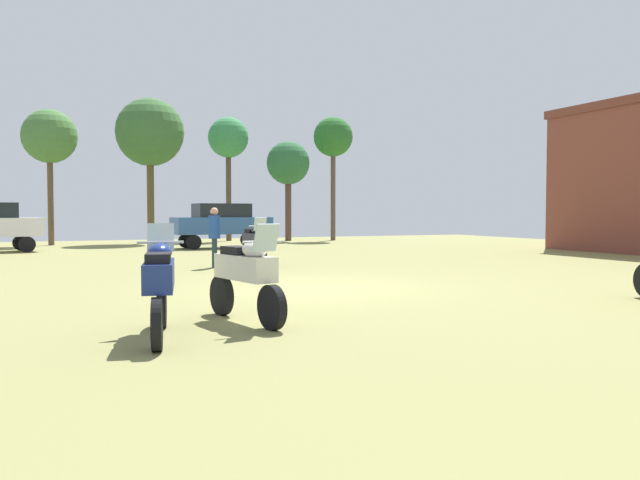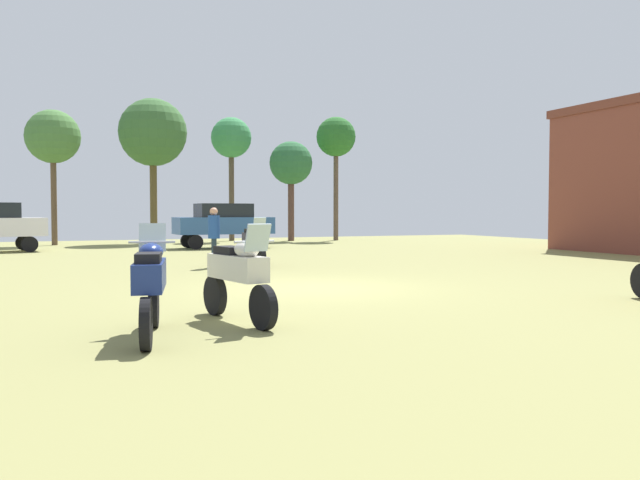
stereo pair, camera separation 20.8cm
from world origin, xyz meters
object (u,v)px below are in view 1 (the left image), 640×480
(car_2, at_px, (222,222))
(tree_3, at_px, (228,140))
(motorcycle_1, at_px, (254,242))
(tree_5, at_px, (288,164))
(motorcycle_6, at_px, (159,282))
(motorcycle_3, at_px, (246,274))
(tree_6, at_px, (150,133))
(person_2, at_px, (214,233))
(tree_1, at_px, (49,137))
(tree_4, at_px, (333,139))

(car_2, relative_size, tree_3, 0.63)
(motorcycle_1, height_order, tree_5, tree_5)
(motorcycle_1, bearing_deg, car_2, -98.63)
(motorcycle_1, height_order, motorcycle_6, motorcycle_1)
(motorcycle_3, xyz_separation_m, tree_3, (6.83, 26.28, 4.96))
(motorcycle_1, relative_size, tree_6, 0.29)
(motorcycle_1, relative_size, person_2, 1.25)
(motorcycle_1, distance_m, car_2, 10.07)
(tree_3, height_order, tree_6, tree_6)
(motorcycle_1, relative_size, motorcycle_6, 1.01)
(motorcycle_6, bearing_deg, tree_1, 103.76)
(motorcycle_3, relative_size, tree_3, 0.31)
(motorcycle_1, distance_m, tree_1, 17.09)
(tree_1, bearing_deg, tree_5, 0.29)
(motorcycle_6, height_order, tree_5, tree_5)
(motorcycle_1, bearing_deg, motorcycle_3, 72.32)
(tree_6, bearing_deg, tree_5, -2.04)
(tree_5, height_order, tree_6, tree_6)
(person_2, bearing_deg, motorcycle_6, -8.27)
(person_2, bearing_deg, tree_4, 154.31)
(motorcycle_3, bearing_deg, tree_1, -95.87)
(motorcycle_6, relative_size, tree_4, 0.31)
(tree_6, bearing_deg, motorcycle_6, -98.21)
(motorcycle_3, bearing_deg, tree_4, -128.42)
(motorcycle_6, xyz_separation_m, tree_3, (8.19, 26.96, 4.95))
(motorcycle_3, height_order, tree_3, tree_3)
(motorcycle_3, relative_size, tree_4, 0.31)
(person_2, height_order, tree_1, tree_1)
(tree_3, bearing_deg, motorcycle_1, -102.61)
(car_2, height_order, person_2, car_2)
(tree_4, xyz_separation_m, tree_6, (-10.10, 0.72, -0.08))
(motorcycle_6, bearing_deg, motorcycle_3, 38.16)
(car_2, relative_size, tree_1, 0.66)
(motorcycle_6, distance_m, tree_1, 26.01)
(car_2, bearing_deg, tree_4, -58.68)
(motorcycle_6, distance_m, person_2, 10.53)
(car_2, height_order, tree_1, tree_1)
(tree_4, relative_size, tree_5, 1.26)
(tree_3, bearing_deg, tree_6, -166.88)
(motorcycle_1, distance_m, tree_6, 16.65)
(car_2, height_order, tree_4, tree_4)
(motorcycle_6, relative_size, tree_6, 0.29)
(motorcycle_1, xyz_separation_m, tree_3, (3.78, 16.91, 4.95))
(person_2, xyz_separation_m, tree_5, (8.08, 15.62, 3.27))
(motorcycle_3, relative_size, person_2, 1.24)
(person_2, height_order, tree_5, tree_5)
(motorcycle_3, bearing_deg, tree_3, -116.01)
(motorcycle_1, relative_size, tree_4, 0.31)
(tree_4, bearing_deg, motorcycle_1, -121.91)
(car_2, xyz_separation_m, tree_3, (2.21, 6.97, 4.51))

